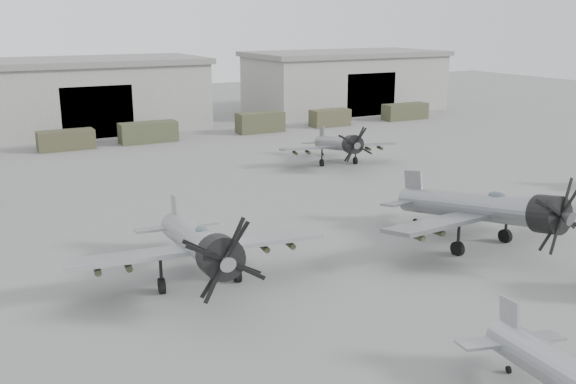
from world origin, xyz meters
TOP-DOWN VIEW (x-y plane):
  - ground at (0.00, 0.00)m, footprint 220.00×220.00m
  - hangar_center at (0.00, 61.96)m, footprint 29.00×14.80m
  - hangar_right at (38.00, 61.96)m, footprint 29.00×14.80m
  - support_truck_3 at (-4.53, 50.00)m, footprint 5.75×2.20m
  - support_truck_4 at (4.31, 50.00)m, footprint 6.36×2.20m
  - support_truck_5 at (18.15, 50.00)m, footprint 5.79×2.20m
  - support_truck_6 at (28.07, 50.00)m, footprint 5.14×2.20m
  - support_truck_7 at (40.13, 50.00)m, footprint 6.48×2.20m
  - aircraft_mid_1 at (-4.74, 9.36)m, footprint 13.26×11.93m
  - aircraft_mid_2 at (12.29, 6.81)m, footprint 13.92×12.52m
  - aircraft_far_1 at (16.86, 30.17)m, footprint 11.25×10.13m

SIDE VIEW (x-z plane):
  - ground at x=0.00m, z-range 0.00..0.00m
  - support_truck_3 at x=-4.53m, z-range 0.00..2.05m
  - support_truck_6 at x=28.07m, z-range 0.00..2.14m
  - support_truck_7 at x=40.13m, z-range 0.00..2.17m
  - support_truck_4 at x=4.31m, z-range 0.00..2.27m
  - support_truck_5 at x=18.15m, z-range 0.00..2.44m
  - aircraft_far_1 at x=16.86m, z-range -0.20..4.27m
  - aircraft_mid_1 at x=-4.74m, z-range -0.24..5.03m
  - aircraft_mid_2 at x=12.29m, z-range -0.25..5.30m
  - hangar_center at x=0.00m, z-range 0.02..8.72m
  - hangar_right at x=38.00m, z-range 0.02..8.72m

